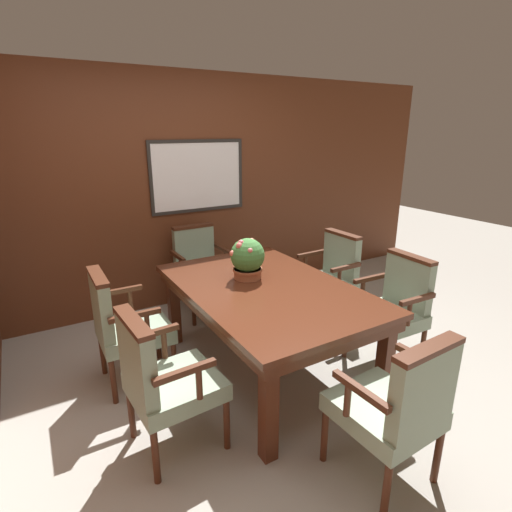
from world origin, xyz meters
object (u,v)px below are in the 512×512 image
object	(u,v)px
chair_left_far	(124,323)
chair_head_far	(200,266)
potted_plant	(247,258)
chair_right_near	(394,306)
chair_right_far	(330,275)
dining_table	(266,297)
chair_head_near	(396,404)
chair_left_near	(163,377)

from	to	relation	value
chair_left_far	chair_head_far	bearing A→B (deg)	-46.84
chair_head_far	potted_plant	world-z (taller)	potted_plant
chair_right_near	chair_right_far	bearing A→B (deg)	-179.18
chair_left_far	dining_table	bearing A→B (deg)	-110.98
dining_table	chair_head_far	world-z (taller)	chair_head_far
chair_head_near	potted_plant	distance (m)	1.55
chair_left_near	potted_plant	distance (m)	1.19
chair_left_far	chair_right_far	world-z (taller)	same
chair_right_near	chair_head_far	distance (m)	1.98
chair_head_far	chair_left_far	size ratio (longest dim) A/B	1.00
chair_left_far	potted_plant	size ratio (longest dim) A/B	2.78
chair_head_near	potted_plant	xyz separation A→B (m)	(-0.05, 1.49, 0.39)
chair_right_near	potted_plant	world-z (taller)	potted_plant
chair_left_near	chair_head_near	xyz separation A→B (m)	(0.98, -0.86, 0.00)
chair_left_near	chair_right_far	xyz separation A→B (m)	(1.96, 0.81, 0.00)
chair_head_far	chair_right_far	world-z (taller)	same
dining_table	chair_right_far	distance (m)	1.08
chair_right_near	chair_right_far	size ratio (longest dim) A/B	1.00
chair_head_near	chair_head_far	bearing A→B (deg)	-91.74
chair_head_near	chair_right_near	bearing A→B (deg)	-140.47
dining_table	potted_plant	size ratio (longest dim) A/B	5.46
chair_left_near	chair_head_far	size ratio (longest dim) A/B	1.00
chair_left_far	potted_plant	bearing A→B (deg)	-99.40
chair_left_far	potted_plant	world-z (taller)	potted_plant
chair_head_near	chair_right_far	distance (m)	1.93
chair_right_near	chair_head_near	distance (m)	1.28
chair_right_near	chair_head_near	xyz separation A→B (m)	(-0.96, -0.85, 0.00)
chair_left_near	chair_head_far	distance (m)	1.97
chair_right_near	chair_head_far	bearing A→B (deg)	-148.11
chair_left_near	chair_left_far	world-z (taller)	same
chair_left_near	chair_right_far	bearing A→B (deg)	-71.09
chair_left_near	chair_right_far	world-z (taller)	same
chair_left_near	chair_left_far	distance (m)	0.81
chair_right_near	chair_left_far	world-z (taller)	same
chair_head_far	potted_plant	size ratio (longest dim) A/B	2.78
chair_head_far	chair_right_far	bearing A→B (deg)	-42.77
chair_head_far	chair_left_far	bearing A→B (deg)	-137.93
dining_table	chair_left_near	size ratio (longest dim) A/B	1.96
chair_right_near	chair_head_near	size ratio (longest dim) A/B	1.00
chair_right_near	chair_left_near	bearing A→B (deg)	-87.74
dining_table	chair_head_near	distance (m)	1.28
chair_head_far	chair_left_far	world-z (taller)	same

